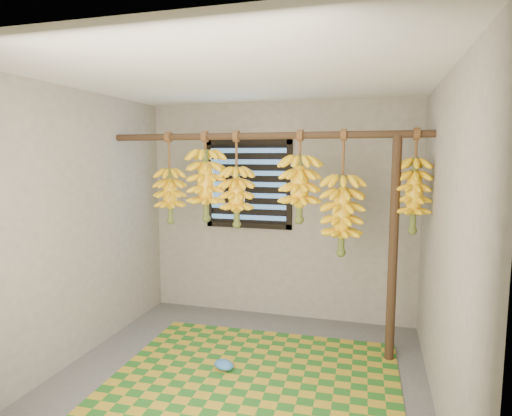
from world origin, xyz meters
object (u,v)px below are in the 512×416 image
(banana_bunch_d, at_px, (300,189))
(banana_bunch_f, at_px, (414,195))
(plastic_bag, at_px, (224,365))
(banana_bunch_b, at_px, (206,185))
(support_post, at_px, (393,250))
(woven_mat, at_px, (255,377))
(banana_bunch_c, at_px, (237,197))
(banana_bunch_e, at_px, (342,215))
(banana_bunch_a, at_px, (170,195))

(banana_bunch_d, relative_size, banana_bunch_f, 0.94)
(plastic_bag, relative_size, banana_bunch_f, 0.21)
(banana_bunch_b, xyz_separation_m, banana_bunch_f, (1.90, 0.00, -0.05))
(banana_bunch_b, bearing_deg, support_post, 0.00)
(woven_mat, distance_m, banana_bunch_f, 2.02)
(banana_bunch_c, bearing_deg, banana_bunch_b, 180.00)
(support_post, distance_m, plastic_bag, 1.76)
(banana_bunch_d, relative_size, banana_bunch_e, 0.75)
(support_post, xyz_separation_m, banana_bunch_d, (-0.83, 0.00, 0.52))
(banana_bunch_c, height_order, banana_bunch_e, same)
(support_post, relative_size, banana_bunch_c, 2.21)
(banana_bunch_c, distance_m, banana_bunch_e, 1.00)
(banana_bunch_c, bearing_deg, banana_bunch_a, 180.00)
(banana_bunch_a, relative_size, banana_bunch_d, 1.08)
(woven_mat, relative_size, banana_bunch_b, 2.69)
(woven_mat, relative_size, banana_bunch_f, 2.60)
(support_post, distance_m, banana_bunch_a, 2.17)
(banana_bunch_f, bearing_deg, plastic_bag, -158.73)
(banana_bunch_b, distance_m, banana_bunch_c, 0.33)
(support_post, distance_m, woven_mat, 1.60)
(support_post, distance_m, banana_bunch_f, 0.51)
(woven_mat, height_order, banana_bunch_e, banana_bunch_e)
(banana_bunch_c, height_order, banana_bunch_f, same)
(support_post, distance_m, banana_bunch_e, 0.54)
(banana_bunch_d, distance_m, banana_bunch_e, 0.44)
(support_post, relative_size, banana_bunch_e, 1.79)
(banana_bunch_b, distance_m, banana_bunch_f, 1.90)
(banana_bunch_a, relative_size, banana_bunch_f, 1.01)
(support_post, xyz_separation_m, banana_bunch_b, (-1.75, 0.00, 0.54))
(woven_mat, height_order, plastic_bag, plastic_bag)
(plastic_bag, xyz_separation_m, banana_bunch_f, (1.51, 0.59, 1.44))
(banana_bunch_d, bearing_deg, banana_bunch_a, 180.00)
(woven_mat, bearing_deg, banana_bunch_b, 136.52)
(woven_mat, bearing_deg, banana_bunch_f, 27.74)
(banana_bunch_d, xyz_separation_m, banana_bunch_f, (0.98, 0.00, -0.03))
(banana_bunch_a, distance_m, banana_bunch_e, 1.69)
(banana_bunch_d, bearing_deg, woven_mat, -110.45)
(banana_bunch_a, distance_m, banana_bunch_c, 0.70)
(banana_bunch_a, distance_m, banana_bunch_d, 1.30)
(banana_bunch_c, xyz_separation_m, banana_bunch_e, (0.99, 0.00, -0.14))
(banana_bunch_a, height_order, banana_bunch_f, same)
(plastic_bag, xyz_separation_m, banana_bunch_c, (-0.07, 0.59, 1.39))
(banana_bunch_b, bearing_deg, plastic_bag, -56.75)
(woven_mat, distance_m, banana_bunch_b, 1.79)
(banana_bunch_f, bearing_deg, woven_mat, -152.26)
(woven_mat, bearing_deg, banana_bunch_e, 45.86)
(plastic_bag, bearing_deg, banana_bunch_c, 96.99)
(banana_bunch_b, bearing_deg, banana_bunch_c, 0.00)
(banana_bunch_a, relative_size, banana_bunch_b, 1.04)
(banana_bunch_d, bearing_deg, support_post, 0.00)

